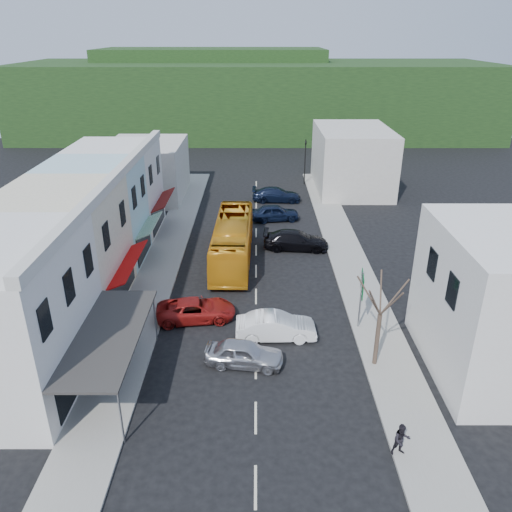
{
  "coord_description": "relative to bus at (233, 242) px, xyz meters",
  "views": [
    {
      "loc": [
        0.03,
        -26.66,
        17.06
      ],
      "look_at": [
        0.0,
        6.0,
        2.2
      ],
      "focal_mm": 35.0,
      "sensor_mm": 36.0,
      "label": 1
    }
  ],
  "objects": [
    {
      "name": "car_silver",
      "position": [
        1.23,
        -14.05,
        -0.85
      ],
      "size": [
        4.6,
        2.38,
        1.4
      ],
      "primitive_type": "imported",
      "rotation": [
        0.0,
        0.0,
        1.43
      ],
      "color": "#BDBCC2",
      "rests_on": "ground"
    },
    {
      "name": "direction_sign",
      "position": [
        8.27,
        -10.32,
        0.4
      ],
      "size": [
        0.66,
        1.8,
        3.89
      ],
      "primitive_type": null,
      "rotation": [
        0.0,
        0.0,
        -0.14
      ],
      "color": "#0A5524",
      "rests_on": "ground"
    },
    {
      "name": "pedestrian_right",
      "position": [
        8.17,
        -20.6,
        -0.55
      ],
      "size": [
        0.75,
        0.53,
        1.7
      ],
      "primitive_type": "imported",
      "rotation": [
        0.0,
        0.0,
        0.14
      ],
      "color": "black",
      "rests_on": "sidewalk_right"
    },
    {
      "name": "ground",
      "position": [
        1.87,
        -10.23,
        -1.55
      ],
      "size": [
        120.0,
        120.0,
        0.0
      ],
      "primitive_type": "plane",
      "color": "black",
      "rests_on": "ground"
    },
    {
      "name": "sidewalk_left",
      "position": [
        -5.63,
        -0.23,
        -1.48
      ],
      "size": [
        3.0,
        52.0,
        0.15
      ],
      "primitive_type": "cube",
      "color": "gray",
      "rests_on": "ground"
    },
    {
      "name": "street_tree",
      "position": [
        8.47,
        -14.1,
        1.72
      ],
      "size": [
        2.39,
        2.39,
        6.54
      ],
      "primitive_type": null,
      "rotation": [
        0.0,
        0.0,
        -0.08
      ],
      "color": "#3B2C22",
      "rests_on": "ground"
    },
    {
      "name": "car_red",
      "position": [
        -1.97,
        -9.25,
        -0.85
      ],
      "size": [
        4.81,
        2.5,
        1.4
      ],
      "primitive_type": "imported",
      "rotation": [
        0.0,
        0.0,
        1.71
      ],
      "color": "maroon",
      "rests_on": "ground"
    },
    {
      "name": "car_navy_far",
      "position": [
        4.08,
        15.01,
        -0.85
      ],
      "size": [
        4.55,
        1.97,
        1.4
      ],
      "primitive_type": "imported",
      "rotation": [
        0.0,
        0.0,
        1.54
      ],
      "color": "black",
      "rests_on": "ground"
    },
    {
      "name": "bus",
      "position": [
        0.0,
        0.0,
        0.0
      ],
      "size": [
        2.75,
        11.65,
        3.1
      ],
      "primitive_type": "imported",
      "rotation": [
        0.0,
        0.0,
        -0.02
      ],
      "color": "orange",
      "rests_on": "ground"
    },
    {
      "name": "car_black_near",
      "position": [
        5.25,
        2.11,
        -0.85
      ],
      "size": [
        4.63,
        2.18,
        1.4
      ],
      "primitive_type": "imported",
      "rotation": [
        0.0,
        0.0,
        1.49
      ],
      "color": "black",
      "rests_on": "ground"
    },
    {
      "name": "distant_block_left",
      "position": [
        -10.13,
        16.77,
        1.45
      ],
      "size": [
        8.0,
        10.0,
        6.0
      ],
      "primitive_type": "cube",
      "color": "#B7B2A8",
      "rests_on": "ground"
    },
    {
      "name": "shopfront_row",
      "position": [
        -10.62,
        -5.23,
        2.45
      ],
      "size": [
        8.25,
        30.0,
        8.0
      ],
      "color": "silver",
      "rests_on": "ground"
    },
    {
      "name": "car_white",
      "position": [
        3.07,
        -11.39,
        -0.85
      ],
      "size": [
        4.44,
        1.91,
        1.4
      ],
      "primitive_type": "imported",
      "rotation": [
        0.0,
        0.0,
        1.6
      ],
      "color": "white",
      "rests_on": "ground"
    },
    {
      "name": "sidewalk_right",
      "position": [
        9.37,
        -0.23,
        -1.48
      ],
      "size": [
        3.0,
        52.0,
        0.15
      ],
      "primitive_type": "cube",
      "color": "gray",
      "rests_on": "ground"
    },
    {
      "name": "distant_block_right",
      "position": [
        12.87,
        19.77,
        1.95
      ],
      "size": [
        8.0,
        12.0,
        7.0
      ],
      "primitive_type": "cube",
      "color": "#B7B2A8",
      "rests_on": "ground"
    },
    {
      "name": "pedestrian_left",
      "position": [
        -6.33,
        -9.41,
        -0.55
      ],
      "size": [
        0.62,
        0.71,
        1.7
      ],
      "primitive_type": "imported",
      "rotation": [
        0.0,
        0.0,
        2.01
      ],
      "color": "black",
      "rests_on": "sidewalk_left"
    },
    {
      "name": "hillside",
      "position": [
        0.42,
        54.86,
        5.18
      ],
      "size": [
        80.0,
        26.0,
        14.0
      ],
      "color": "black",
      "rests_on": "ground"
    },
    {
      "name": "car_navy_mid",
      "position": [
        3.72,
        9.04,
        -0.85
      ],
      "size": [
        4.6,
        2.37,
        1.4
      ],
      "primitive_type": "imported",
      "rotation": [
        0.0,
        0.0,
        1.7
      ],
      "color": "black",
      "rests_on": "ground"
    },
    {
      "name": "traffic_signal",
      "position": [
        7.67,
        21.63,
        1.14
      ],
      "size": [
        0.94,
        1.28,
        5.38
      ],
      "primitive_type": null,
      "rotation": [
        0.0,
        0.0,
        2.95
      ],
      "color": "black",
      "rests_on": "ground"
    }
  ]
}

